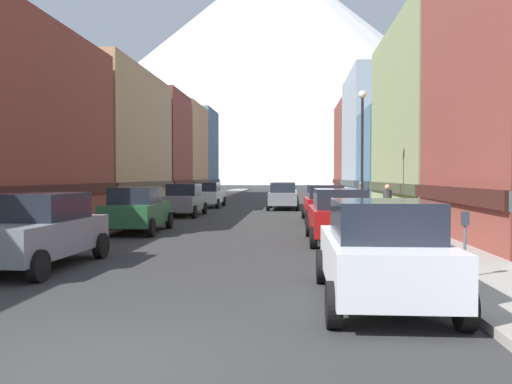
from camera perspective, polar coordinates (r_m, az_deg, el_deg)
ground_plane at (r=6.75m, az=-17.00°, el=-17.31°), size 400.00×400.00×0.00m
sidewalk_left at (r=41.89m, az=-7.81°, el=-1.27°), size 2.50×100.00×0.15m
sidewalk_right at (r=41.20m, az=9.48°, el=-1.32°), size 2.50×100.00×0.15m
storefront_left_2 at (r=39.12m, az=-18.04°, el=4.96°), size 9.93×13.73×9.34m
storefront_left_3 at (r=49.62m, az=-11.93°, el=4.46°), size 7.83×8.17×9.64m
storefront_left_4 at (r=58.58m, az=-9.15°, el=4.10°), size 7.26×9.82×9.79m
storefront_left_5 at (r=67.74m, az=-7.66°, el=4.02°), size 7.98×8.42×10.40m
storefront_right_2 at (r=31.40m, az=20.93°, el=6.66°), size 8.07×13.80×10.32m
storefront_right_3 at (r=42.72m, az=17.80°, el=3.24°), size 10.28×8.12×7.15m
storefront_right_4 at (r=53.40m, az=12.96°, el=5.47°), size 6.49×13.38×11.96m
storefront_right_5 at (r=65.89m, az=11.65°, el=4.28°), size 7.44×11.61×10.89m
car_left_0 at (r=13.97m, az=-21.97°, el=-3.75°), size 2.20×4.46×1.78m
car_left_1 at (r=21.65m, az=-12.40°, el=-1.80°), size 2.18×4.45×1.78m
car_left_2 at (r=30.33m, az=-7.63°, el=-0.81°), size 2.06×4.40×1.78m
car_left_3 at (r=38.73m, az=-5.09°, el=-0.27°), size 2.07×4.40×1.78m
car_right_0 at (r=9.58m, az=13.01°, el=-6.10°), size 2.06×4.40×1.78m
car_right_1 at (r=18.13m, az=8.72°, el=-2.44°), size 2.12×4.43×1.78m
car_right_2 at (r=26.53m, az=7.22°, el=-1.15°), size 2.18×4.45×1.78m
car_driving_0 at (r=35.99m, az=2.86°, el=-0.41°), size 2.06×4.40×1.78m
car_driving_1 at (r=40.68m, az=2.99°, el=-0.18°), size 2.06×4.40×1.78m
parking_meter_near at (r=11.72m, az=21.12°, el=-4.20°), size 0.14×0.10×1.33m
potted_plant_0 at (r=20.31m, az=17.36°, el=-2.83°), size 0.54×0.54×0.91m
pedestrian_0 at (r=32.28m, az=11.00°, el=-0.56°), size 0.36×0.36×1.75m
pedestrian_1 at (r=23.54m, az=13.63°, el=-1.44°), size 0.36×0.36×1.70m
streetlamp_right at (r=24.74m, az=11.10°, el=5.78°), size 0.36×0.36×5.86m
mountain_backdrop at (r=271.37m, az=2.10°, el=12.94°), size 253.87×253.87×110.85m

